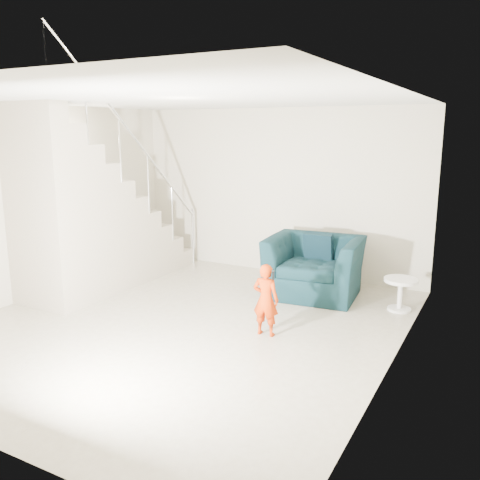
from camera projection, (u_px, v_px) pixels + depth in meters
name	position (u px, v px, depth m)	size (l,w,h in m)	color
floor	(183.00, 324.00, 6.27)	(5.50, 5.50, 0.00)	gray
ceiling	(178.00, 98.00, 5.70)	(5.50, 5.50, 0.00)	silver
back_wall	(277.00, 192.00, 8.35)	(5.00, 5.00, 0.00)	beige
left_wall	(34.00, 202.00, 7.14)	(5.50, 5.50, 0.00)	beige
right_wall	(397.00, 237.00, 4.83)	(5.50, 5.50, 0.00)	beige
armchair	(314.00, 266.00, 7.32)	(1.30, 1.14, 0.84)	black
toddler	(266.00, 300.00, 5.86)	(0.31, 0.21, 0.86)	#962004
side_table	(400.00, 289.00, 6.69)	(0.44, 0.44, 0.44)	silver
staircase	(91.00, 227.00, 7.47)	(1.02, 3.03, 3.62)	#ADA089
cushion	(318.00, 246.00, 7.50)	(0.43, 0.12, 0.41)	black
throw	(277.00, 254.00, 7.58)	(0.04, 0.43, 0.49)	black
phone	(273.00, 275.00, 5.71)	(0.02, 0.05, 0.10)	black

